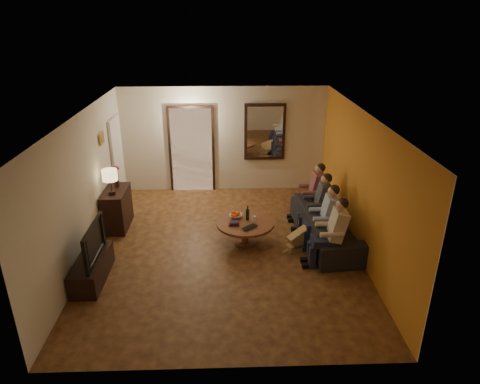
{
  "coord_description": "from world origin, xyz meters",
  "views": [
    {
      "loc": [
        0.04,
        -7.17,
        4.22
      ],
      "look_at": [
        0.3,
        0.3,
        1.05
      ],
      "focal_mm": 32.0,
      "sensor_mm": 36.0,
      "label": 1
    }
  ],
  "objects_px": {
    "dresser": "(117,209)",
    "table_lamp": "(111,182)",
    "person_a": "(333,235)",
    "person_d": "(313,195)",
    "person_c": "(319,206)",
    "sofa": "(326,225)",
    "tv": "(88,242)",
    "bowl": "(236,216)",
    "coffee_table": "(245,232)",
    "person_b": "(326,220)",
    "dog": "(300,237)",
    "wine_bottle": "(248,213)",
    "tv_stand": "(92,269)",
    "laptop": "(251,228)"
  },
  "relations": [
    {
      "from": "dresser",
      "to": "table_lamp",
      "type": "height_order",
      "value": "table_lamp"
    },
    {
      "from": "bowl",
      "to": "wine_bottle",
      "type": "distance_m",
      "value": 0.29
    },
    {
      "from": "coffee_table",
      "to": "bowl",
      "type": "distance_m",
      "value": 0.38
    },
    {
      "from": "bowl",
      "to": "wine_bottle",
      "type": "relative_size",
      "value": 0.84
    },
    {
      "from": "bowl",
      "to": "laptop",
      "type": "relative_size",
      "value": 0.79
    },
    {
      "from": "person_b",
      "to": "person_c",
      "type": "bearing_deg",
      "value": 90.0
    },
    {
      "from": "person_b",
      "to": "bowl",
      "type": "xyz_separation_m",
      "value": [
        -1.68,
        0.47,
        -0.12
      ]
    },
    {
      "from": "person_d",
      "to": "bowl",
      "type": "relative_size",
      "value": 4.63
    },
    {
      "from": "person_a",
      "to": "coffee_table",
      "type": "height_order",
      "value": "person_a"
    },
    {
      "from": "tv_stand",
      "to": "table_lamp",
      "type": "bearing_deg",
      "value": 90.0
    },
    {
      "from": "coffee_table",
      "to": "wine_bottle",
      "type": "bearing_deg",
      "value": 63.43
    },
    {
      "from": "table_lamp",
      "to": "sofa",
      "type": "bearing_deg",
      "value": -6.86
    },
    {
      "from": "person_b",
      "to": "dresser",
      "type": "bearing_deg",
      "value": 166.04
    },
    {
      "from": "tv",
      "to": "person_a",
      "type": "relative_size",
      "value": 0.9
    },
    {
      "from": "table_lamp",
      "to": "person_a",
      "type": "relative_size",
      "value": 0.45
    },
    {
      "from": "sofa",
      "to": "table_lamp",
      "type": "bearing_deg",
      "value": 78.0
    },
    {
      "from": "tv",
      "to": "person_c",
      "type": "xyz_separation_m",
      "value": [
        4.15,
        1.51,
        -0.12
      ]
    },
    {
      "from": "person_a",
      "to": "person_c",
      "type": "xyz_separation_m",
      "value": [
        0.0,
        1.2,
        0.0
      ]
    },
    {
      "from": "person_b",
      "to": "sofa",
      "type": "bearing_deg",
      "value": 71.57
    },
    {
      "from": "bowl",
      "to": "dresser",
      "type": "bearing_deg",
      "value": 167.13
    },
    {
      "from": "dog",
      "to": "coffee_table",
      "type": "bearing_deg",
      "value": 139.62
    },
    {
      "from": "tv",
      "to": "coffee_table",
      "type": "bearing_deg",
      "value": -66.34
    },
    {
      "from": "tv_stand",
      "to": "bowl",
      "type": "relative_size",
      "value": 4.74
    },
    {
      "from": "sofa",
      "to": "dog",
      "type": "xyz_separation_m",
      "value": [
        -0.58,
        -0.37,
        -0.06
      ]
    },
    {
      "from": "person_a",
      "to": "wine_bottle",
      "type": "bearing_deg",
      "value": 146.89
    },
    {
      "from": "tv_stand",
      "to": "dog",
      "type": "height_order",
      "value": "dog"
    },
    {
      "from": "wine_bottle",
      "to": "person_b",
      "type": "bearing_deg",
      "value": -13.45
    },
    {
      "from": "person_b",
      "to": "person_d",
      "type": "xyz_separation_m",
      "value": [
        0.0,
        1.2,
        0.0
      ]
    },
    {
      "from": "person_a",
      "to": "bowl",
      "type": "distance_m",
      "value": 2.0
    },
    {
      "from": "person_d",
      "to": "person_c",
      "type": "bearing_deg",
      "value": -90.0
    },
    {
      "from": "tv_stand",
      "to": "laptop",
      "type": "xyz_separation_m",
      "value": [
        2.75,
        0.88,
        0.26
      ]
    },
    {
      "from": "person_c",
      "to": "coffee_table",
      "type": "bearing_deg",
      "value": -166.79
    },
    {
      "from": "person_c",
      "to": "wine_bottle",
      "type": "distance_m",
      "value": 1.47
    },
    {
      "from": "table_lamp",
      "to": "person_a",
      "type": "distance_m",
      "value": 4.41
    },
    {
      "from": "dog",
      "to": "bowl",
      "type": "bearing_deg",
      "value": 132.72
    },
    {
      "from": "dresser",
      "to": "tv_stand",
      "type": "distance_m",
      "value": 1.96
    },
    {
      "from": "table_lamp",
      "to": "tv",
      "type": "bearing_deg",
      "value": -90.0
    },
    {
      "from": "sofa",
      "to": "person_c",
      "type": "relative_size",
      "value": 1.92
    },
    {
      "from": "tv",
      "to": "laptop",
      "type": "relative_size",
      "value": 3.28
    },
    {
      "from": "dresser",
      "to": "person_a",
      "type": "bearing_deg",
      "value": -21.46
    },
    {
      "from": "dresser",
      "to": "tv",
      "type": "bearing_deg",
      "value": -90.0
    },
    {
      "from": "table_lamp",
      "to": "tv",
      "type": "distance_m",
      "value": 1.77
    },
    {
      "from": "sofa",
      "to": "tv",
      "type": "bearing_deg",
      "value": 100.79
    },
    {
      "from": "coffee_table",
      "to": "laptop",
      "type": "xyz_separation_m",
      "value": [
        0.1,
        -0.28,
        0.24
      ]
    },
    {
      "from": "table_lamp",
      "to": "person_b",
      "type": "height_order",
      "value": "table_lamp"
    },
    {
      "from": "sofa",
      "to": "laptop",
      "type": "height_order",
      "value": "sofa"
    },
    {
      "from": "tv_stand",
      "to": "sofa",
      "type": "bearing_deg",
      "value": 15.93
    },
    {
      "from": "dresser",
      "to": "sofa",
      "type": "bearing_deg",
      "value": -9.76
    },
    {
      "from": "person_d",
      "to": "person_a",
      "type": "bearing_deg",
      "value": -90.0
    },
    {
      "from": "dog",
      "to": "tv_stand",
      "type": "bearing_deg",
      "value": 169.65
    }
  ]
}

